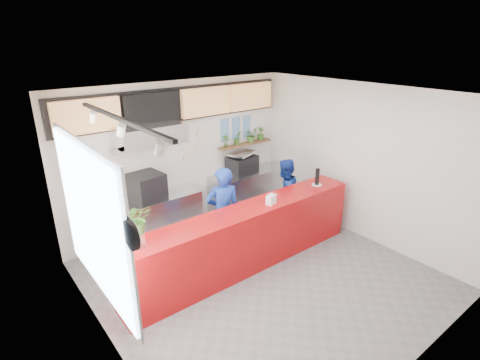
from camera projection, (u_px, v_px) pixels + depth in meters
floor at (261, 276)px, 6.28m from camera, size 5.00×5.00×0.00m
ceiling at (266, 95)px, 5.20m from camera, size 5.00×5.00×0.00m
wall_back at (181, 156)px, 7.56m from camera, size 5.00×0.00×5.00m
wall_left at (101, 248)px, 4.29m from camera, size 0.00×5.00×5.00m
wall_right at (360, 162)px, 7.19m from camera, size 0.00×5.00×5.00m
service_counter at (246, 238)px, 6.37m from camera, size 4.50×0.60×1.10m
cream_band at (178, 101)px, 7.16m from camera, size 5.00×0.02×0.80m
prep_bench at (156, 219)px, 7.26m from camera, size 1.80×0.60×0.90m
panini_oven at (147, 187)px, 6.93m from camera, size 0.62×0.62×0.51m
extraction_hood at (149, 134)px, 6.61m from camera, size 1.20×0.70×0.35m
hood_lip at (150, 145)px, 6.68m from camera, size 1.20×0.69×0.31m
right_bench at (247, 191)px, 8.59m from camera, size 1.80×0.60×0.90m
espresso_machine at (242, 165)px, 8.27m from camera, size 0.68×0.52×0.41m
espresso_tray at (242, 153)px, 8.17m from camera, size 0.68×0.57×0.05m
herb_shelf at (245, 144)px, 8.42m from camera, size 1.40×0.18×0.04m
menu_board_far_left at (87, 116)px, 6.08m from camera, size 1.10×0.10×0.55m
menu_board_mid_left at (152, 108)px, 6.76m from camera, size 1.10×0.10×0.55m
menu_board_mid_right at (206, 102)px, 7.43m from camera, size 1.10×0.10×0.55m
menu_board_far_right at (251, 96)px, 8.10m from camera, size 1.10×0.10×0.55m
soffit at (179, 104)px, 7.16m from camera, size 4.80×0.04×0.65m
window_pane at (92, 222)px, 4.45m from camera, size 0.04×2.20×1.90m
window_frame at (94, 222)px, 4.46m from camera, size 0.03×2.30×2.00m
wall_clock_rim at (131, 235)px, 3.46m from camera, size 0.05×0.30×0.30m
wall_clock_face at (134, 234)px, 3.47m from camera, size 0.02×0.26×0.26m
track_rail at (120, 119)px, 4.00m from camera, size 0.05×2.40×0.04m
dec_plate_a at (187, 143)px, 7.54m from camera, size 0.24×0.03×0.24m
dec_plate_b at (200, 145)px, 7.75m from camera, size 0.24×0.03×0.24m
dec_plate_c at (188, 157)px, 7.65m from camera, size 0.24×0.03×0.24m
dec_plate_d at (202, 133)px, 7.69m from camera, size 0.24×0.03×0.24m
photo_frame_a at (225, 124)px, 8.01m from camera, size 0.20×0.02×0.25m
photo_frame_b at (236, 123)px, 8.18m from camera, size 0.20×0.02×0.25m
photo_frame_c at (246, 121)px, 8.36m from camera, size 0.20×0.02×0.25m
photo_frame_d at (225, 136)px, 8.10m from camera, size 0.20×0.02×0.25m
photo_frame_e at (236, 134)px, 8.27m from camera, size 0.20×0.02×0.25m
photo_frame_f at (246, 132)px, 8.45m from camera, size 0.20×0.02×0.25m
staff_center at (223, 212)px, 6.64m from camera, size 0.72×0.61×1.69m
staff_right at (284, 194)px, 7.66m from camera, size 0.79×0.65×1.49m
herb_a at (226, 141)px, 8.05m from camera, size 0.16×0.12×0.28m
herb_b at (237, 138)px, 8.23m from camera, size 0.19×0.16×0.31m
herb_c at (251, 135)px, 8.45m from camera, size 0.37×0.35×0.34m
herb_d at (261, 134)px, 8.63m from camera, size 0.18×0.17×0.30m
glass_vase at (139, 241)px, 5.02m from camera, size 0.17×0.17×0.19m
basil_vase at (137, 219)px, 4.91m from camera, size 0.43×0.39×0.41m
napkin_holder at (271, 200)px, 6.34m from camera, size 0.21×0.16×0.16m
white_plate at (317, 185)px, 7.16m from camera, size 0.19×0.19×0.01m
pepper_mill at (317, 177)px, 7.10m from camera, size 0.10×0.10×0.32m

